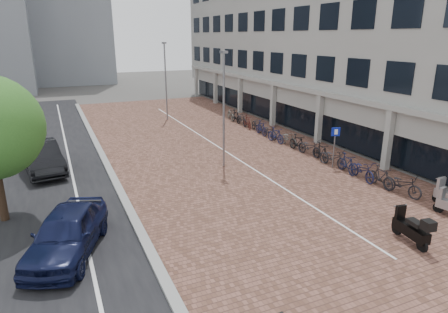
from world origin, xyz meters
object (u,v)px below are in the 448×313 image
scooter_mid (411,227)px  parking_sign (335,141)px  car_navy (67,233)px  car_dark (42,157)px

scooter_mid → parking_sign: (2.91, 7.79, 0.92)m
car_navy → parking_sign: 14.48m
scooter_mid → parking_sign: 8.36m
car_navy → car_dark: 9.49m
car_navy → car_dark: size_ratio=0.93×
scooter_mid → parking_sign: parking_sign is taller
car_navy → car_dark: car_dark is taller
scooter_mid → car_navy: bearing=167.7°
car_dark → parking_sign: (14.80, -5.86, 0.72)m
parking_sign → scooter_mid: bearing=-91.7°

